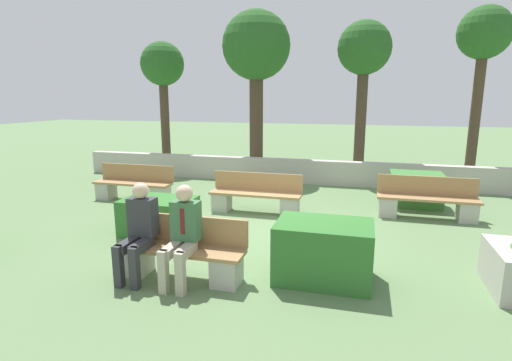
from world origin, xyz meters
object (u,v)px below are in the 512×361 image
person_seated_man (182,230)px  tree_center_right (364,54)px  bench_right_side (256,198)px  bench_left_side (427,202)px  bench_front (181,255)px  tree_leftmost (163,69)px  person_seated_woman (139,227)px  tree_center_left (256,50)px  bench_back (134,187)px  tree_rightmost (484,41)px

person_seated_man → tree_center_right: bearing=75.1°
bench_right_side → bench_left_side: bearing=-2.0°
bench_front → bench_left_side: size_ratio=0.91×
bench_right_side → tree_leftmost: 7.16m
person_seated_woman → tree_center_left: tree_center_left is taller
bench_back → person_seated_woman: bearing=-60.9°
tree_leftmost → tree_center_left: (3.38, -0.25, 0.49)m
person_seated_woman → tree_leftmost: (-3.82, 8.12, 2.67)m
tree_center_left → tree_rightmost: 6.46m
bench_right_side → tree_center_right: 6.05m
bench_left_side → tree_leftmost: tree_leftmost is taller
tree_center_left → bench_left_side: bearing=-38.9°
bench_left_side → bench_right_side: bearing=-168.5°
person_seated_woman → person_seated_man: bearing=0.1°
tree_leftmost → tree_center_left: 3.42m
person_seated_man → tree_rightmost: (5.34, 8.24, 3.26)m
bench_back → tree_center_left: 5.79m
bench_right_side → tree_rightmost: (5.28, 4.73, 3.68)m
tree_center_right → person_seated_woman: bearing=-109.2°
bench_left_side → tree_rightmost: size_ratio=0.40×
bench_right_side → person_seated_man: bearing=-101.6°
bench_back → tree_leftmost: (-1.37, 4.35, 3.08)m
tree_center_right → bench_right_side: bearing=-114.6°
bench_right_side → bench_back: same height
bench_left_side → tree_center_right: size_ratio=0.43×
person_seated_woman → tree_center_right: tree_center_right is taller
bench_front → person_seated_woman: 0.71m
bench_front → tree_center_left: bearing=97.4°
tree_center_right → bench_left_side: bearing=-69.9°
bench_front → tree_center_left: (-1.01, 7.73, 3.57)m
bench_left_side → bench_right_side: 3.60m
person_seated_man → tree_rightmost: tree_rightmost is taller
person_seated_man → tree_center_left: 8.54m
tree_center_right → tree_rightmost: 3.21m
tree_center_right → bench_back: bearing=-140.7°
bench_back → person_seated_man: 4.91m
bench_left_side → tree_center_left: (-4.72, 3.81, 3.56)m
person_seated_man → bench_right_side: bearing=89.1°
bench_front → tree_rightmost: tree_rightmost is taller
bench_back → person_seated_woman: size_ratio=1.47×
tree_leftmost → tree_center_left: tree_center_left is taller
person_seated_man → bench_front: bearing=125.8°
tree_center_left → tree_center_right: size_ratio=1.09×
bench_left_side → tree_center_right: (-1.47, 4.01, 3.38)m
tree_center_left → bench_back: bearing=-116.1°
person_seated_woman → tree_center_right: (2.80, 8.07, 2.97)m
tree_rightmost → tree_center_right: bearing=-176.9°
bench_left_side → bench_back: 6.73m
bench_back → person_seated_man: bearing=-54.4°
bench_right_side → tree_rightmost: size_ratio=0.40×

